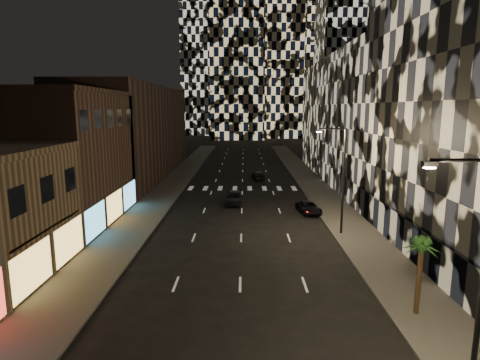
{
  "coord_description": "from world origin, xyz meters",
  "views": [
    {
      "loc": [
        0.23,
        -3.25,
        10.77
      ],
      "look_at": [
        -0.04,
        23.13,
        6.0
      ],
      "focal_mm": 30.0,
      "sensor_mm": 36.0,
      "label": 1
    }
  ],
  "objects_px": {
    "streetlight_near": "(477,266)",
    "car_dark_midlane": "(234,197)",
    "car_dark_oncoming": "(258,175)",
    "streetlight_far": "(341,173)",
    "palm_tree": "(421,251)",
    "car_dark_rightlane": "(309,208)"
  },
  "relations": [
    {
      "from": "streetlight_near",
      "to": "car_dark_midlane",
      "type": "height_order",
      "value": "streetlight_near"
    },
    {
      "from": "streetlight_near",
      "to": "car_dark_oncoming",
      "type": "height_order",
      "value": "streetlight_near"
    },
    {
      "from": "streetlight_far",
      "to": "palm_tree",
      "type": "height_order",
      "value": "streetlight_far"
    },
    {
      "from": "car_dark_midlane",
      "to": "palm_tree",
      "type": "distance_m",
      "value": 26.88
    },
    {
      "from": "streetlight_far",
      "to": "car_dark_rightlane",
      "type": "distance_m",
      "value": 8.68
    },
    {
      "from": "car_dark_rightlane",
      "to": "streetlight_far",
      "type": "bearing_deg",
      "value": -86.44
    },
    {
      "from": "car_dark_midlane",
      "to": "car_dark_oncoming",
      "type": "distance_m",
      "value": 16.35
    },
    {
      "from": "car_dark_midlane",
      "to": "car_dark_oncoming",
      "type": "height_order",
      "value": "car_dark_midlane"
    },
    {
      "from": "streetlight_far",
      "to": "car_dark_rightlane",
      "type": "bearing_deg",
      "value": 101.13
    },
    {
      "from": "car_dark_oncoming",
      "to": "car_dark_rightlane",
      "type": "relative_size",
      "value": 0.99
    },
    {
      "from": "streetlight_near",
      "to": "palm_tree",
      "type": "xyz_separation_m",
      "value": [
        0.94,
        6.33,
        -1.79
      ]
    },
    {
      "from": "streetlight_far",
      "to": "car_dark_midlane",
      "type": "relative_size",
      "value": 2.03
    },
    {
      "from": "streetlight_near",
      "to": "palm_tree",
      "type": "height_order",
      "value": "streetlight_near"
    },
    {
      "from": "streetlight_far",
      "to": "car_dark_rightlane",
      "type": "relative_size",
      "value": 2.15
    },
    {
      "from": "streetlight_far",
      "to": "car_dark_midlane",
      "type": "height_order",
      "value": "streetlight_far"
    },
    {
      "from": "streetlight_far",
      "to": "car_dark_oncoming",
      "type": "height_order",
      "value": "streetlight_far"
    },
    {
      "from": "streetlight_near",
      "to": "palm_tree",
      "type": "distance_m",
      "value": 6.64
    },
    {
      "from": "streetlight_near",
      "to": "palm_tree",
      "type": "relative_size",
      "value": 2.17
    },
    {
      "from": "palm_tree",
      "to": "streetlight_near",
      "type": "bearing_deg",
      "value": -98.43
    },
    {
      "from": "streetlight_near",
      "to": "streetlight_far",
      "type": "height_order",
      "value": "same"
    },
    {
      "from": "car_dark_oncoming",
      "to": "car_dark_rightlane",
      "type": "distance_m",
      "value": 20.46
    },
    {
      "from": "streetlight_near",
      "to": "streetlight_far",
      "type": "xyz_separation_m",
      "value": [
        0.0,
        20.0,
        0.0
      ]
    }
  ]
}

